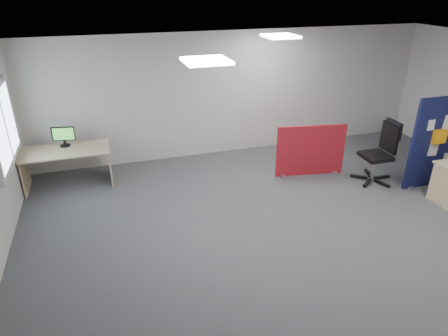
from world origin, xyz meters
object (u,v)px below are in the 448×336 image
object	(u,v)px
red_divider	(311,151)
second_desk	(67,158)
office_chair	(382,148)
monitor_second	(63,136)

from	to	relation	value
red_divider	second_desk	bearing A→B (deg)	176.76
red_divider	office_chair	distance (m)	1.36
red_divider	office_chair	xyz separation A→B (m)	(1.19, -0.64, 0.17)
monitor_second	office_chair	size ratio (longest dim) A/B	0.35
second_desk	monitor_second	bearing A→B (deg)	92.56
second_desk	monitor_second	size ratio (longest dim) A/B	3.77
monitor_second	office_chair	bearing A→B (deg)	-6.41
office_chair	red_divider	bearing A→B (deg)	152.74
second_desk	office_chair	size ratio (longest dim) A/B	1.33
office_chair	monitor_second	bearing A→B (deg)	163.72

